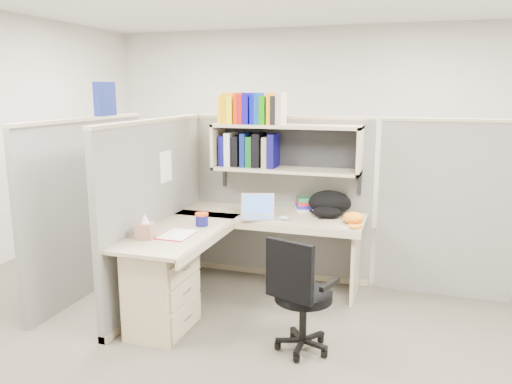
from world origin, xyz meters
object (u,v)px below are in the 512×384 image
(laptop, at_px, (257,207))
(task_chair, at_px, (300,312))
(desk, at_px, (194,269))
(snack_canister, at_px, (202,219))
(backpack, at_px, (329,204))

(laptop, distance_m, task_chair, 1.23)
(desk, height_order, task_chair, task_chair)
(desk, distance_m, task_chair, 1.00)
(snack_canister, bearing_deg, desk, -80.97)
(desk, bearing_deg, backpack, 44.71)
(desk, distance_m, backpack, 1.38)
(desk, bearing_deg, laptop, 62.72)
(backpack, distance_m, task_chair, 1.31)
(snack_canister, height_order, task_chair, task_chair)
(desk, relative_size, laptop, 5.72)
(laptop, distance_m, snack_canister, 0.54)
(backpack, distance_m, snack_canister, 1.18)
(laptop, relative_size, task_chair, 0.35)
(desk, distance_m, laptop, 0.83)
(task_chair, bearing_deg, backpack, 90.71)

